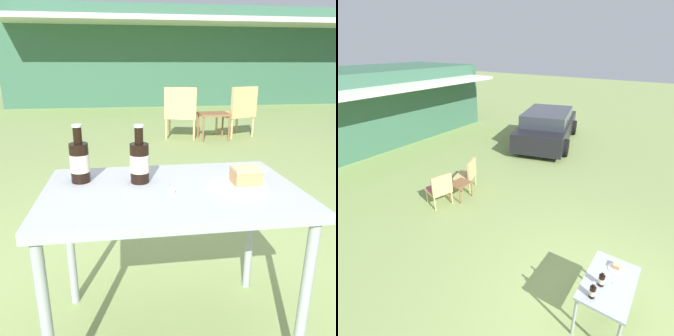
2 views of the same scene
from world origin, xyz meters
TOP-DOWN VIEW (x-y plane):
  - ground_plane at (0.00, 0.00)m, footprint 60.00×60.00m
  - cabin_building at (1.91, 10.36)m, footprint 10.57×5.35m
  - parked_car at (6.35, 4.02)m, footprint 4.56×2.78m
  - wicker_chair_cushioned at (0.77, 4.07)m, footprint 0.61×0.59m
  - wicker_chair_plain at (1.73, 4.05)m, footprint 0.63×0.62m
  - garden_side_table at (1.26, 3.87)m, footprint 0.47×0.40m
  - patio_table at (0.00, 0.00)m, footprint 0.99×0.61m
  - cake_on_plate at (0.28, -0.01)m, footprint 0.22×0.22m
  - cola_bottle_near at (-0.12, 0.08)m, footprint 0.08×0.08m
  - cola_bottle_far at (-0.36, 0.12)m, footprint 0.08×0.08m
  - fork at (0.22, -0.01)m, footprint 0.19×0.06m
  - loose_bottle_cap at (-0.01, -0.05)m, footprint 0.03×0.03m

SIDE VIEW (x-z plane):
  - ground_plane at x=0.00m, z-range 0.00..0.00m
  - garden_side_table at x=1.26m, z-range 0.15..0.58m
  - wicker_chair_cushioned at x=0.77m, z-range 0.03..0.85m
  - wicker_chair_plain at x=1.73m, z-range 0.04..0.86m
  - patio_table at x=0.00m, z-range 0.28..0.98m
  - parked_car at x=6.35m, z-range -0.01..1.27m
  - fork at x=0.22m, z-range 0.70..0.71m
  - loose_bottle_cap at x=-0.01m, z-range 0.70..0.71m
  - cake_on_plate at x=0.28m, z-range 0.69..0.76m
  - cola_bottle_near at x=-0.12m, z-range 0.67..0.91m
  - cola_bottle_far at x=-0.36m, z-range 0.67..0.91m
  - cabin_building at x=1.91m, z-range 0.01..2.73m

